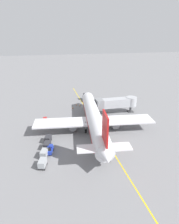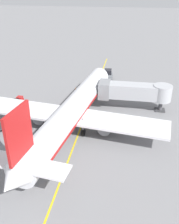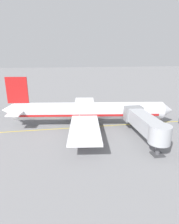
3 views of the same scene
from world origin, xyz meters
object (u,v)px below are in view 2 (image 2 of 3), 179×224
(ground_crew_wing_walker, at_px, (60,110))
(safety_cone_wing_tip, at_px, (89,86))
(safety_cone_nose_right, at_px, (76,88))
(jet_bridge, at_px, (134,91))
(pushback_tractor, at_px, (108,76))
(ground_crew_loader, at_px, (39,113))
(baggage_tug_lead, at_px, (19,101))
(parked_airliner, at_px, (73,110))
(safety_cone_nose_left, at_px, (86,84))

(ground_crew_wing_walker, bearing_deg, safety_cone_wing_tip, 77.98)
(safety_cone_nose_right, bearing_deg, safety_cone_wing_tip, 31.86)
(ground_crew_wing_walker, distance_m, safety_cone_wing_tip, 13.93)
(jet_bridge, bearing_deg, pushback_tractor, 113.63)
(safety_cone_nose_right, height_order, safety_cone_wing_tip, same)
(safety_cone_wing_tip, bearing_deg, pushback_tractor, 55.73)
(ground_crew_loader, xyz_separation_m, safety_cone_wing_tip, (6.23, 15.34, -0.66))
(ground_crew_wing_walker, height_order, safety_cone_nose_right, ground_crew_wing_walker)
(baggage_tug_lead, bearing_deg, parked_airliner, -28.83)
(ground_crew_wing_walker, bearing_deg, safety_cone_nose_left, 82.48)
(jet_bridge, bearing_deg, parked_airliner, -137.48)
(ground_crew_loader, distance_m, safety_cone_nose_left, 17.28)
(ground_crew_wing_walker, xyz_separation_m, ground_crew_loader, (-3.33, -1.73, 0.00))
(jet_bridge, relative_size, baggage_tug_lead, 5.11)
(safety_cone_nose_right, bearing_deg, ground_crew_loader, -104.59)
(safety_cone_wing_tip, bearing_deg, parked_airliner, -88.94)
(safety_cone_nose_right, bearing_deg, ground_crew_wing_walker, -91.08)
(ground_crew_wing_walker, height_order, safety_cone_wing_tip, ground_crew_wing_walker)
(baggage_tug_lead, xyz_separation_m, safety_cone_wing_tip, (11.92, 10.74, -0.42))
(jet_bridge, xyz_separation_m, baggage_tug_lead, (-21.74, -1.97, -2.74))
(pushback_tractor, xyz_separation_m, safety_cone_nose_right, (-6.32, -7.01, -0.81))
(safety_cone_nose_left, distance_m, safety_cone_nose_right, 3.26)
(baggage_tug_lead, relative_size, ground_crew_wing_walker, 1.51)
(parked_airliner, bearing_deg, pushback_tractor, 81.72)
(pushback_tractor, distance_m, safety_cone_nose_right, 9.48)
(safety_cone_nose_right, bearing_deg, jet_bridge, -29.63)
(safety_cone_nose_left, xyz_separation_m, safety_cone_wing_tip, (0.96, -1.10, 0.00))
(baggage_tug_lead, distance_m, safety_cone_wing_tip, 16.05)
(parked_airliner, xyz_separation_m, safety_cone_nose_left, (-1.28, 18.58, -2.90))
(jet_bridge, xyz_separation_m, safety_cone_nose_left, (-10.78, 9.87, -3.16))
(safety_cone_nose_left, bearing_deg, baggage_tug_lead, -132.79)
(parked_airliner, relative_size, safety_cone_wing_tip, 63.25)
(pushback_tractor, xyz_separation_m, safety_cone_wing_tip, (-3.65, -5.35, -0.81))
(jet_bridge, distance_m, safety_cone_nose_left, 14.96)
(safety_cone_nose_left, relative_size, safety_cone_wing_tip, 1.00)
(ground_crew_loader, xyz_separation_m, safety_cone_nose_left, (5.28, 16.45, -0.66))
(baggage_tug_lead, xyz_separation_m, safety_cone_nose_left, (10.96, 11.85, -0.42))
(pushback_tractor, relative_size, ground_crew_loader, 2.68)
(safety_cone_nose_right, relative_size, safety_cone_wing_tip, 1.00)
(baggage_tug_lead, height_order, safety_cone_nose_right, baggage_tug_lead)
(baggage_tug_lead, bearing_deg, safety_cone_nose_left, 47.21)
(safety_cone_nose_right, bearing_deg, baggage_tug_lead, -135.52)
(parked_airliner, bearing_deg, baggage_tug_lead, 151.17)
(safety_cone_wing_tip, bearing_deg, ground_crew_wing_walker, -102.02)
(parked_airliner, distance_m, jet_bridge, 12.89)
(safety_cone_nose_left, bearing_deg, ground_crew_loader, -107.79)
(jet_bridge, height_order, safety_cone_wing_tip, jet_bridge)
(safety_cone_nose_left, bearing_deg, pushback_tractor, 42.71)
(ground_crew_wing_walker, bearing_deg, ground_crew_loader, -152.54)
(jet_bridge, xyz_separation_m, safety_cone_wing_tip, (-9.82, 8.77, -3.16))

